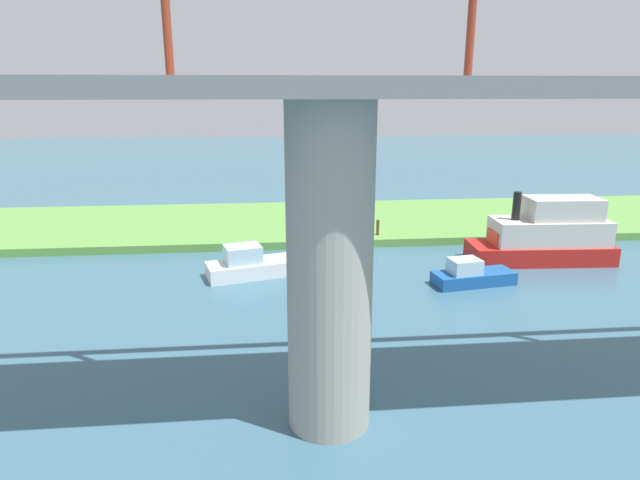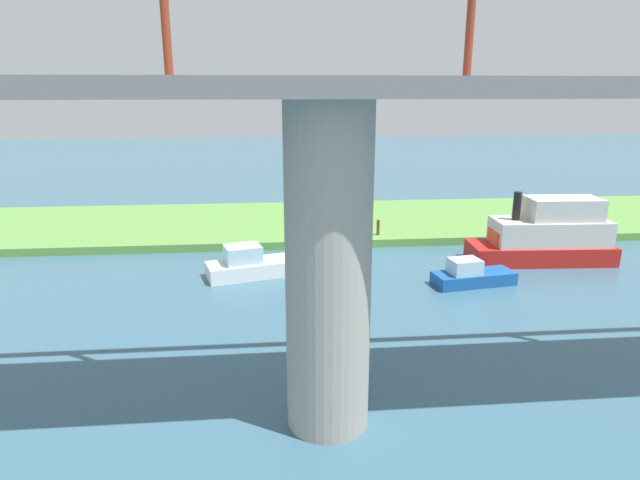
{
  "view_description": "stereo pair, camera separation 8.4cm",
  "coord_description": "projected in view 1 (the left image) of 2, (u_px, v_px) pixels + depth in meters",
  "views": [
    {
      "loc": [
        4.29,
        31.81,
        9.61
      ],
      "look_at": [
        1.73,
        5.0,
        2.0
      ],
      "focal_mm": 30.25,
      "sensor_mm": 36.0,
      "label": 1
    },
    {
      "loc": [
        4.2,
        31.82,
        9.61
      ],
      "look_at": [
        1.73,
        5.0,
        2.0
      ],
      "focal_mm": 30.25,
      "sensor_mm": 36.0,
      "label": 2
    }
  ],
  "objects": [
    {
      "name": "motorboat_white",
      "position": [
        253.0,
        265.0,
        28.48
      ],
      "size": [
        5.42,
        3.13,
        1.71
      ],
      "color": "white",
      "rests_on": "ground"
    },
    {
      "name": "mooring_post",
      "position": [
        378.0,
        227.0,
        34.52
      ],
      "size": [
        0.2,
        0.2,
        1.0
      ],
      "primitive_type": "cylinder",
      "color": "brown",
      "rests_on": "grassy_bank"
    },
    {
      "name": "person_on_bank",
      "position": [
        342.0,
        218.0,
        36.27
      ],
      "size": [
        0.51,
        0.51,
        1.39
      ],
      "color": "#2D334C",
      "rests_on": "grassy_bank"
    },
    {
      "name": "bridge_pylon",
      "position": [
        330.0,
        273.0,
        14.89
      ],
      "size": [
        2.39,
        2.39,
        9.38
      ],
      "primitive_type": "cylinder",
      "color": "#9E998E",
      "rests_on": "ground"
    },
    {
      "name": "houseboat_blue",
      "position": [
        471.0,
        275.0,
        27.24
      ],
      "size": [
        4.32,
        2.12,
        1.38
      ],
      "color": "#195199",
      "rests_on": "ground"
    },
    {
      "name": "ground_plane",
      "position": [
        340.0,
        248.0,
        33.48
      ],
      "size": [
        160.0,
        160.0,
        0.0
      ],
      "primitive_type": "plane",
      "color": "#386075"
    },
    {
      "name": "grassy_bank",
      "position": [
        329.0,
        222.0,
        39.16
      ],
      "size": [
        80.0,
        12.0,
        0.5
      ],
      "primitive_type": "cube",
      "color": "#5B9342",
      "rests_on": "ground"
    },
    {
      "name": "bridge_span",
      "position": [
        331.0,
        77.0,
        13.5
      ],
      "size": [
        59.94,
        4.3,
        3.25
      ],
      "color": "slate",
      "rests_on": "bridge_pylon"
    },
    {
      "name": "pontoon_yellow",
      "position": [
        546.0,
        236.0,
        30.62
      ],
      "size": [
        8.09,
        3.04,
        4.07
      ],
      "color": "red",
      "rests_on": "ground"
    }
  ]
}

